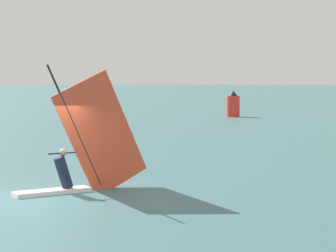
{
  "coord_description": "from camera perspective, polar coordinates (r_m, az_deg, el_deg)",
  "views": [
    {
      "loc": [
        2.65,
        -17.28,
        3.16
      ],
      "look_at": [
        3.53,
        5.77,
        1.59
      ],
      "focal_mm": 68.5,
      "sensor_mm": 36.0,
      "label": 1
    }
  ],
  "objects": [
    {
      "name": "channel_buoy",
      "position": [
        59.49,
        5.82,
        1.88
      ],
      "size": [
        1.21,
        1.21,
        2.42
      ],
      "color": "red",
      "rests_on": "ground_plane"
    },
    {
      "name": "windsurfer",
      "position": [
        18.81,
        -7.73,
        -2.56
      ],
      "size": [
        3.8,
        2.35,
        3.95
      ],
      "rotation": [
        0.0,
        0.0,
        3.66
      ],
      "color": "white",
      "rests_on": "ground_plane"
    },
    {
      "name": "ground_plane",
      "position": [
        17.77,
        -10.8,
        -6.43
      ],
      "size": [
        4000.0,
        4000.0,
        0.0
      ],
      "primitive_type": "plane",
      "color": "#386066"
    }
  ]
}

